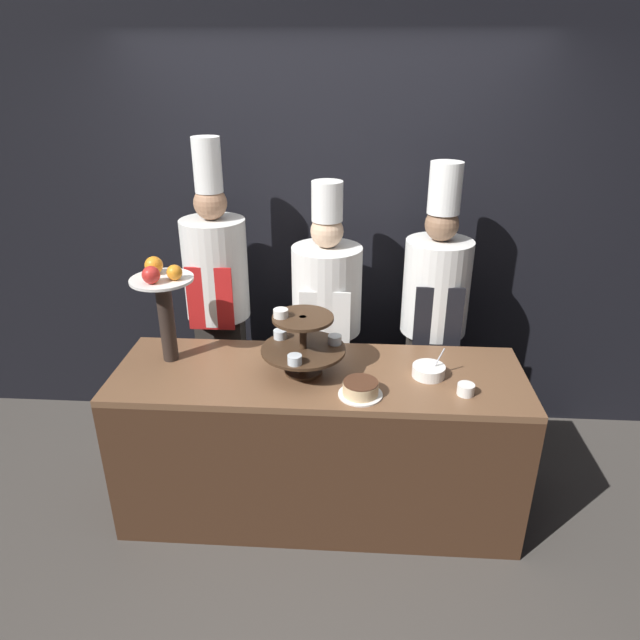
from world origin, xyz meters
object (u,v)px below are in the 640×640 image
at_px(fruit_pedestal, 163,296).
at_px(cup_white, 466,389).
at_px(cake_round, 361,389).
at_px(chef_left, 218,295).
at_px(chef_center_left, 327,314).
at_px(chef_center_right, 434,309).
at_px(serving_bowl_near, 429,371).
at_px(tiered_stand, 302,342).

relative_size(fruit_pedestal, cup_white, 6.69).
distance_m(cake_round, chef_left, 1.20).
xyz_separation_m(fruit_pedestal, cake_round, (1.01, -0.30, -0.33)).
xyz_separation_m(cake_round, cup_white, (0.50, 0.04, -0.01)).
height_order(chef_center_left, chef_center_right, chef_center_right).
bearing_deg(chef_center_right, serving_bowl_near, -98.63).
xyz_separation_m(serving_bowl_near, chef_center_right, (0.09, 0.61, 0.08)).
xyz_separation_m(tiered_stand, chef_left, (-0.57, 0.61, -0.01)).
bearing_deg(cup_white, chef_center_left, 132.36).
xyz_separation_m(serving_bowl_near, chef_center_left, (-0.55, 0.61, 0.03)).
height_order(fruit_pedestal, chef_center_right, chef_center_right).
bearing_deg(chef_center_left, cup_white, -47.64).
xyz_separation_m(fruit_pedestal, chef_left, (0.15, 0.52, -0.20)).
relative_size(tiered_stand, serving_bowl_near, 2.58).
xyz_separation_m(chef_left, chef_center_right, (1.30, 0.00, -0.06)).
height_order(tiered_stand, chef_left, chef_left).
height_order(chef_left, chef_center_left, chef_left).
xyz_separation_m(cup_white, chef_center_right, (-0.07, 0.78, 0.08)).
distance_m(cake_round, serving_bowl_near, 0.40).
relative_size(cake_round, cup_white, 2.58).
height_order(serving_bowl_near, chef_center_left, chef_center_left).
bearing_deg(chef_left, chef_center_right, 0.00).
height_order(cake_round, chef_center_right, chef_center_right).
xyz_separation_m(tiered_stand, cup_white, (0.80, -0.16, -0.14)).
relative_size(cake_round, chef_center_right, 0.12).
bearing_deg(cake_round, chef_left, 136.70).
distance_m(fruit_pedestal, chef_center_right, 1.56).
bearing_deg(cake_round, tiered_stand, 145.55).
bearing_deg(chef_left, chef_center_left, 0.00).
distance_m(cup_white, chef_left, 1.58).
distance_m(tiered_stand, chef_left, 0.84).
bearing_deg(tiered_stand, chef_center_left, 81.81).
distance_m(fruit_pedestal, serving_bowl_near, 1.40).
bearing_deg(fruit_pedestal, tiered_stand, -7.46).
relative_size(cup_white, chef_left, 0.04).
bearing_deg(cup_white, cake_round, -175.41).
relative_size(cup_white, chef_center_right, 0.05).
xyz_separation_m(tiered_stand, cake_round, (0.29, -0.20, -0.14)).
distance_m(cup_white, serving_bowl_near, 0.23).
distance_m(chef_left, chef_center_left, 0.67).
bearing_deg(chef_center_right, chef_center_left, -180.00).
bearing_deg(tiered_stand, serving_bowl_near, 0.20).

